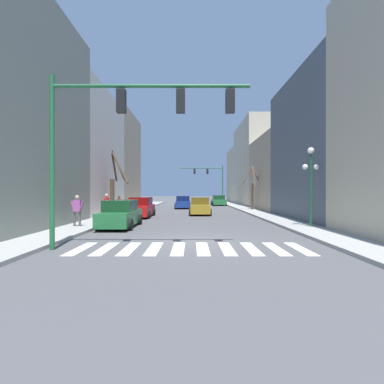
{
  "coord_description": "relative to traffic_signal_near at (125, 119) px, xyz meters",
  "views": [
    {
      "loc": [
        0.06,
        -12.45,
        2.12
      ],
      "look_at": [
        0.18,
        26.94,
        2.04
      ],
      "focal_mm": 28.0,
      "sensor_mm": 36.0,
      "label": 1
    }
  ],
  "objects": [
    {
      "name": "ground_plane",
      "position": [
        2.34,
        1.63,
        -4.72
      ],
      "size": [
        240.0,
        240.0,
        0.0
      ],
      "primitive_type": "plane",
      "color": "#4C4C4F"
    },
    {
      "name": "sidewalk_left",
      "position": [
        -3.97,
        1.63,
        -4.64
      ],
      "size": [
        2.1,
        90.0,
        0.15
      ],
      "color": "#9E9E99",
      "rests_on": "ground_plane"
    },
    {
      "name": "sidewalk_right",
      "position": [
        8.65,
        1.63,
        -4.64
      ],
      "size": [
        2.1,
        90.0,
        0.15
      ],
      "color": "#9E9E99",
      "rests_on": "ground_plane"
    },
    {
      "name": "building_row_left",
      "position": [
        -8.03,
        13.83,
        1.24
      ],
      "size": [
        6.0,
        36.96,
        12.48
      ],
      "color": "gray",
      "rests_on": "ground_plane"
    },
    {
      "name": "building_row_right",
      "position": [
        12.7,
        23.72,
        0.76
      ],
      "size": [
        6.0,
        56.73,
        12.35
      ],
      "color": "#BCB299",
      "rests_on": "ground_plane"
    },
    {
      "name": "crosswalk_stripes",
      "position": [
        2.34,
        0.22,
        -4.72
      ],
      "size": [
        8.55,
        2.6,
        0.01
      ],
      "color": "white",
      "rests_on": "ground_plane"
    },
    {
      "name": "traffic_signal_near",
      "position": [
        0.0,
        0.0,
        0.0
      ],
      "size": [
        7.25,
        0.28,
        6.33
      ],
      "color": "#236038",
      "rests_on": "ground_plane"
    },
    {
      "name": "traffic_signal_far",
      "position": [
        5.3,
        37.69,
        -0.13
      ],
      "size": [
        7.08,
        0.28,
        6.29
      ],
      "color": "#236038",
      "rests_on": "ground_plane"
    },
    {
      "name": "street_lamp_right_corner",
      "position": [
        9.05,
        5.92,
        -1.44
      ],
      "size": [
        0.95,
        0.36,
        4.43
      ],
      "color": "#1E4C2D",
      "rests_on": "sidewalk_right"
    },
    {
      "name": "car_parked_right_mid",
      "position": [
        6.41,
        34.48,
        -3.99
      ],
      "size": [
        2.14,
        4.58,
        1.53
      ],
      "rotation": [
        0.0,
        0.0,
        1.57
      ],
      "color": "#236B38",
      "rests_on": "ground_plane"
    },
    {
      "name": "car_at_intersection",
      "position": [
        1.3,
        26.37,
        -3.99
      ],
      "size": [
        2.0,
        4.46,
        1.55
      ],
      "rotation": [
        0.0,
        0.0,
        -1.57
      ],
      "color": "navy",
      "rests_on": "ground_plane"
    },
    {
      "name": "car_parked_left_mid",
      "position": [
        -1.82,
        13.86,
        -3.96
      ],
      "size": [
        1.96,
        4.78,
        1.63
      ],
      "rotation": [
        0.0,
        0.0,
        1.57
      ],
      "color": "red",
      "rests_on": "ground_plane"
    },
    {
      "name": "car_parked_left_far",
      "position": [
        3.11,
        16.48,
        -3.98
      ],
      "size": [
        1.96,
        4.39,
        1.58
      ],
      "rotation": [
        0.0,
        0.0,
        1.57
      ],
      "color": "#A38423",
      "rests_on": "ground_plane"
    },
    {
      "name": "car_parked_left_near",
      "position": [
        -1.81,
        6.77,
        -3.97
      ],
      "size": [
        1.98,
        4.76,
        1.61
      ],
      "rotation": [
        0.0,
        0.0,
        1.57
      ],
      "color": "#236B38",
      "rests_on": "ground_plane"
    },
    {
      "name": "pedestrian_on_left_sidewalk",
      "position": [
        -4.1,
        6.07,
        -3.54
      ],
      "size": [
        0.75,
        0.23,
        1.75
      ],
      "rotation": [
        0.0,
        0.0,
        3.15
      ],
      "color": "#4C4C51",
      "rests_on": "sidewalk_left"
    },
    {
      "name": "pedestrian_near_right_corner",
      "position": [
        -3.54,
        9.92,
        -3.5
      ],
      "size": [
        0.26,
        0.78,
        1.81
      ],
      "rotation": [
        0.0,
        0.0,
        4.67
      ],
      "color": "black",
      "rests_on": "sidewalk_left"
    },
    {
      "name": "pedestrian_crossing_street",
      "position": [
        -3.93,
        15.18,
        -3.63
      ],
      "size": [
        0.59,
        0.48,
        1.58
      ],
      "rotation": [
        0.0,
        0.0,
        2.49
      ],
      "color": "#282D47",
      "rests_on": "sidewalk_left"
    },
    {
      "name": "street_tree_right_mid",
      "position": [
        9.05,
        22.08,
        -2.41
      ],
      "size": [
        2.29,
        1.46,
        4.79
      ],
      "color": "brown",
      "rests_on": "sidewalk_right"
    },
    {
      "name": "street_tree_left_far",
      "position": [
        -4.1,
        14.18,
        -2.13
      ],
      "size": [
        1.86,
        3.02,
        5.42
      ],
      "color": "#473828",
      "rests_on": "sidewalk_left"
    }
  ]
}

